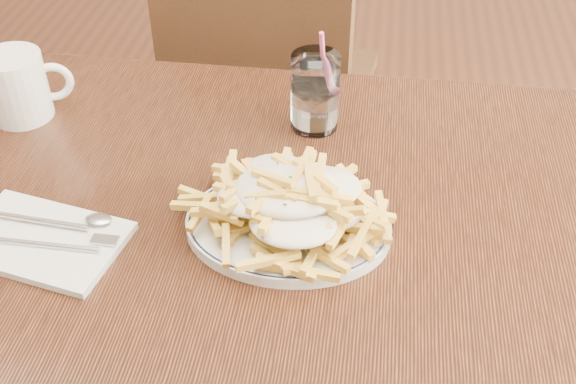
# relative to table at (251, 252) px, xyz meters

# --- Properties ---
(table) EXTENTS (1.20, 0.80, 0.75)m
(table) POSITION_rel_table_xyz_m (0.00, 0.00, 0.00)
(table) COLOR black
(table) RESTS_ON ground
(chair_far) EXTENTS (0.50, 0.50, 0.95)m
(chair_far) POSITION_rel_table_xyz_m (-0.10, 0.73, -0.13)
(chair_far) COLOR black
(chair_far) RESTS_ON ground
(fries_plate) EXTENTS (0.29, 0.25, 0.02)m
(fries_plate) POSITION_rel_table_xyz_m (0.06, -0.03, 0.09)
(fries_plate) COLOR silver
(fries_plate) RESTS_ON table
(loaded_fries) EXTENTS (0.32, 0.28, 0.08)m
(loaded_fries) POSITION_rel_table_xyz_m (0.06, -0.03, 0.14)
(loaded_fries) COLOR gold
(loaded_fries) RESTS_ON fries_plate
(napkin) EXTENTS (0.24, 0.18, 0.01)m
(napkin) POSITION_rel_table_xyz_m (-0.27, -0.10, 0.08)
(napkin) COLOR silver
(napkin) RESTS_ON table
(cutlery) EXTENTS (0.20, 0.07, 0.01)m
(cutlery) POSITION_rel_table_xyz_m (-0.27, -0.10, 0.09)
(cutlery) COLOR silver
(cutlery) RESTS_ON napkin
(water_glass) EXTENTS (0.08, 0.08, 0.17)m
(water_glass) POSITION_rel_table_xyz_m (0.07, 0.23, 0.13)
(water_glass) COLOR white
(water_glass) RESTS_ON table
(coffee_mug) EXTENTS (0.14, 0.10, 0.11)m
(coffee_mug) POSITION_rel_table_xyz_m (-0.41, 0.19, 0.13)
(coffee_mug) COLOR silver
(coffee_mug) RESTS_ON table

